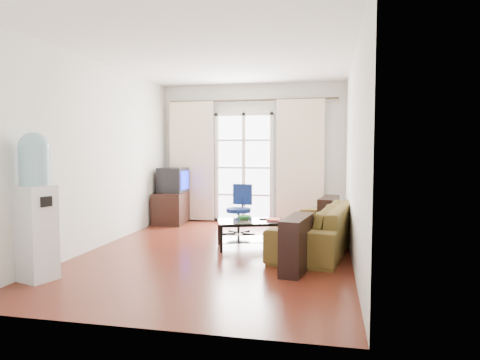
% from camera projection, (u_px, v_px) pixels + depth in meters
% --- Properties ---
extents(floor, '(5.20, 5.20, 0.00)m').
position_uv_depth(floor, '(218.00, 252.00, 5.95)').
color(floor, maroon).
rests_on(floor, ground).
extents(ceiling, '(5.20, 5.20, 0.00)m').
position_uv_depth(ceiling, '(218.00, 55.00, 5.77)').
color(ceiling, white).
rests_on(ceiling, wall_back).
extents(wall_back, '(3.60, 0.02, 2.70)m').
position_uv_depth(wall_back, '(252.00, 154.00, 8.40)').
color(wall_back, silver).
rests_on(wall_back, floor).
extents(wall_front, '(3.60, 0.02, 2.70)m').
position_uv_depth(wall_front, '(132.00, 159.00, 3.32)').
color(wall_front, silver).
rests_on(wall_front, floor).
extents(wall_left, '(0.02, 5.20, 2.70)m').
position_uv_depth(wall_left, '(99.00, 155.00, 6.23)').
color(wall_left, silver).
rests_on(wall_left, floor).
extents(wall_right, '(0.02, 5.20, 2.70)m').
position_uv_depth(wall_right, '(353.00, 156.00, 5.49)').
color(wall_right, silver).
rests_on(wall_right, floor).
extents(french_door, '(1.16, 0.06, 2.15)m').
position_uv_depth(french_door, '(244.00, 168.00, 8.39)').
color(french_door, white).
rests_on(french_door, wall_back).
extents(curtain_rod, '(3.30, 0.04, 0.04)m').
position_uv_depth(curtain_rod, '(251.00, 100.00, 8.23)').
color(curtain_rod, '#4C3F2D').
rests_on(curtain_rod, wall_back).
extents(curtain_left, '(0.90, 0.07, 2.35)m').
position_uv_depth(curtain_left, '(192.00, 161.00, 8.54)').
color(curtain_left, '#FBE8C9').
rests_on(curtain_left, curtain_rod).
extents(curtain_right, '(0.90, 0.07, 2.35)m').
position_uv_depth(curtain_right, '(300.00, 162.00, 8.10)').
color(curtain_right, '#FBE8C9').
rests_on(curtain_right, curtain_rod).
extents(radiator, '(0.64, 0.12, 0.64)m').
position_uv_depth(radiator, '(292.00, 207.00, 8.21)').
color(radiator, gray).
rests_on(radiator, floor).
extents(sofa, '(2.49, 1.57, 0.65)m').
position_uv_depth(sofa, '(316.00, 227.00, 6.08)').
color(sofa, brown).
rests_on(sofa, floor).
extents(coffee_table, '(1.10, 0.84, 0.40)m').
position_uv_depth(coffee_table, '(252.00, 230.00, 6.22)').
color(coffee_table, silver).
rests_on(coffee_table, floor).
extents(bowl, '(0.32, 0.32, 0.05)m').
position_uv_depth(bowl, '(244.00, 218.00, 6.30)').
color(bowl, '#318742').
rests_on(bowl, coffee_table).
extents(book, '(0.23, 0.28, 0.02)m').
position_uv_depth(book, '(268.00, 219.00, 6.25)').
color(book, '#942F12').
rests_on(book, coffee_table).
extents(remote, '(0.16, 0.04, 0.02)m').
position_uv_depth(remote, '(265.00, 219.00, 6.31)').
color(remote, black).
rests_on(remote, coffee_table).
extents(tv_stand, '(0.60, 0.86, 0.60)m').
position_uv_depth(tv_stand, '(172.00, 208.00, 8.29)').
color(tv_stand, black).
rests_on(tv_stand, floor).
extents(crt_tv, '(0.54, 0.53, 0.48)m').
position_uv_depth(crt_tv, '(172.00, 180.00, 8.29)').
color(crt_tv, black).
rests_on(crt_tv, tv_stand).
extents(task_chair, '(0.66, 0.66, 0.84)m').
position_uv_depth(task_chair, '(239.00, 220.00, 7.17)').
color(task_chair, black).
rests_on(task_chair, floor).
extents(water_cooler, '(0.41, 0.41, 1.61)m').
position_uv_depth(water_cooler, '(36.00, 203.00, 4.62)').
color(water_cooler, white).
rests_on(water_cooler, floor).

